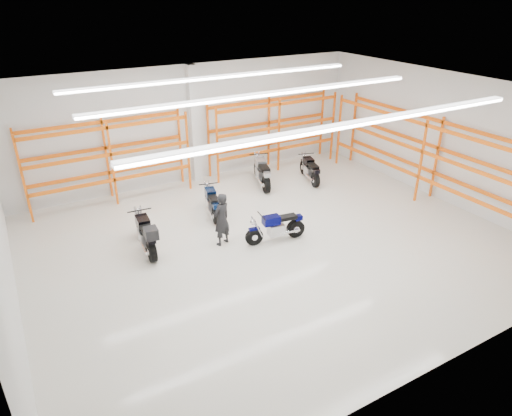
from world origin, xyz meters
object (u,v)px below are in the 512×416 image
motorcycle_back_d (310,170)px  motorcycle_main (278,227)px  standing_man (222,219)px  motorcycle_back_c (262,173)px  structural_column (194,125)px  motorcycle_back_a (146,235)px  motorcycle_back_b (212,203)px

motorcycle_back_d → motorcycle_main: bearing=-137.1°
motorcycle_main → motorcycle_back_d: (3.65, 3.40, 0.01)m
motorcycle_back_d → standing_man: 5.91m
motorcycle_back_c → structural_column: (-1.96, 1.84, 1.73)m
motorcycle_back_a → standing_man: (2.10, -0.67, 0.28)m
motorcycle_back_a → motorcycle_back_c: size_ratio=1.03×
motorcycle_back_b → structural_column: 3.81m
motorcycle_main → structural_column: bearing=92.0°
motorcycle_back_d → standing_man: size_ratio=1.18×
motorcycle_back_c → motorcycle_main: bearing=-114.0°
motorcycle_back_c → motorcycle_back_d: 1.97m
motorcycle_back_c → motorcycle_back_a: bearing=-154.2°
motorcycle_back_d → standing_man: standing_man is taller
motorcycle_main → standing_man: standing_man is taller
motorcycle_back_a → motorcycle_back_b: (2.64, 1.21, -0.10)m
motorcycle_back_c → motorcycle_back_d: (1.90, -0.55, -0.06)m
motorcycle_main → structural_column: size_ratio=0.43×
motorcycle_back_d → structural_column: 4.88m
motorcycle_back_a → structural_column: (3.47, 4.46, 1.70)m
motorcycle_main → motorcycle_back_b: 2.74m
motorcycle_back_a → structural_column: bearing=52.1°
motorcycle_back_a → motorcycle_back_d: bearing=15.8°
standing_man → motorcycle_main: bearing=137.2°
motorcycle_back_b → motorcycle_back_d: bearing=10.4°
motorcycle_back_b → structural_column: size_ratio=0.43×
motorcycle_back_b → motorcycle_back_c: (2.79, 1.41, 0.07)m
standing_man → structural_column: structural_column is taller
motorcycle_back_d → standing_man: (-5.22, -2.74, 0.37)m
motorcycle_back_b → motorcycle_back_d: motorcycle_back_d is taller
motorcycle_back_c → standing_man: size_ratio=1.32×
motorcycle_back_a → motorcycle_back_d: motorcycle_back_a is taller
motorcycle_back_a → motorcycle_back_b: bearing=24.6°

